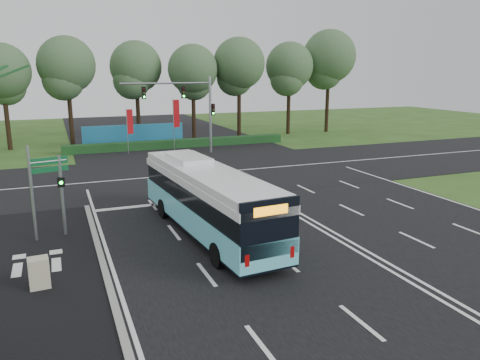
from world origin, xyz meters
name	(u,v)px	position (x,y,z in m)	size (l,w,h in m)	color
ground	(298,217)	(0.00, 0.00, 0.00)	(120.00, 120.00, 0.00)	#2F501A
road_main	(298,217)	(0.00, 0.00, 0.02)	(20.00, 120.00, 0.04)	black
road_cross	(221,172)	(0.00, 12.00, 0.03)	(120.00, 14.00, 0.05)	black
bike_path	(37,279)	(-12.50, -3.00, 0.03)	(5.00, 18.00, 0.06)	black
kerb_strip	(104,268)	(-10.10, -3.00, 0.06)	(0.25, 18.00, 0.12)	gray
city_bus	(207,199)	(-5.14, -0.69, 1.69)	(3.34, 11.81, 3.35)	#64D7E8
pedestrian_signal	(62,193)	(-11.35, 1.51, 2.07)	(0.33, 0.43, 3.78)	gray
street_sign	(39,182)	(-12.23, 1.33, 2.71)	(1.66, 0.46, 4.34)	gray
utility_cabinet	(39,274)	(-12.35, -3.87, 0.57)	(0.69, 0.57, 1.14)	#BCB497
banner_flag_left	(129,124)	(-5.05, 22.62, 2.73)	(0.60, 0.21, 4.17)	gray
banner_flag_mid	(176,117)	(-0.55, 23.36, 3.18)	(0.69, 0.29, 4.90)	gray
traffic_light_gantry	(191,103)	(0.21, 20.50, 4.66)	(8.41, 0.28, 7.00)	gray
hedge	(179,144)	(0.00, 24.50, 0.40)	(22.00, 1.20, 0.80)	#153B19
blue_hoarding	(134,135)	(-4.00, 27.00, 1.10)	(10.00, 0.30, 2.20)	#1B6994
eucalyptus_row	(169,64)	(0.67, 30.31, 8.20)	(47.32, 9.54, 12.37)	black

